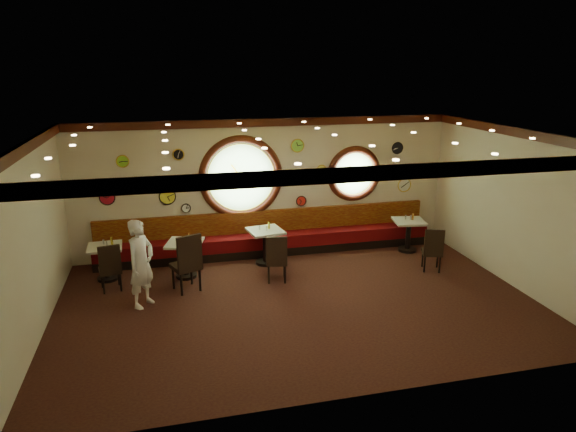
# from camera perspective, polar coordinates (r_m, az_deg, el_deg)

# --- Properties ---
(floor) EXTENTS (9.00, 6.00, 0.00)m
(floor) POSITION_cam_1_polar(r_m,az_deg,el_deg) (9.97, 1.10, -9.57)
(floor) COLOR black
(floor) RESTS_ON ground
(ceiling) EXTENTS (9.00, 6.00, 0.02)m
(ceiling) POSITION_cam_1_polar(r_m,az_deg,el_deg) (9.04, 1.21, 8.97)
(ceiling) COLOR gold
(ceiling) RESTS_ON wall_back
(wall_back) EXTENTS (9.00, 0.02, 3.20)m
(wall_back) POSITION_cam_1_polar(r_m,az_deg,el_deg) (12.21, -2.43, 3.31)
(wall_back) COLOR beige
(wall_back) RESTS_ON floor
(wall_front) EXTENTS (9.00, 0.02, 3.20)m
(wall_front) POSITION_cam_1_polar(r_m,az_deg,el_deg) (6.71, 7.73, -8.18)
(wall_front) COLOR beige
(wall_front) RESTS_ON floor
(wall_left) EXTENTS (0.02, 6.00, 3.20)m
(wall_left) POSITION_cam_1_polar(r_m,az_deg,el_deg) (9.36, -26.58, -2.61)
(wall_left) COLOR beige
(wall_left) RESTS_ON floor
(wall_right) EXTENTS (0.02, 6.00, 3.20)m
(wall_right) POSITION_cam_1_polar(r_m,az_deg,el_deg) (11.35, 23.70, 0.89)
(wall_right) COLOR beige
(wall_right) RESTS_ON floor
(molding_back) EXTENTS (9.00, 0.10, 0.18)m
(molding_back) POSITION_cam_1_polar(r_m,az_deg,el_deg) (11.90, -2.47, 10.35)
(molding_back) COLOR #3A130A
(molding_back) RESTS_ON wall_back
(molding_front) EXTENTS (9.00, 0.10, 0.18)m
(molding_front) POSITION_cam_1_polar(r_m,az_deg,el_deg) (6.28, 8.10, 4.63)
(molding_front) COLOR #3A130A
(molding_front) RESTS_ON wall_back
(molding_left) EXTENTS (0.10, 6.00, 0.18)m
(molding_left) POSITION_cam_1_polar(r_m,az_deg,el_deg) (9.02, -27.50, 6.53)
(molding_left) COLOR #3A130A
(molding_left) RESTS_ON wall_back
(molding_right) EXTENTS (0.10, 6.00, 0.18)m
(molding_right) POSITION_cam_1_polar(r_m,az_deg,el_deg) (11.05, 24.40, 8.43)
(molding_right) COLOR #3A130A
(molding_right) RESTS_ON wall_back
(banquette_base) EXTENTS (8.00, 0.55, 0.20)m
(banquette_base) POSITION_cam_1_polar(r_m,az_deg,el_deg) (12.38, -2.09, -3.76)
(banquette_base) COLOR black
(banquette_base) RESTS_ON floor
(banquette_seat) EXTENTS (8.00, 0.55, 0.30)m
(banquette_seat) POSITION_cam_1_polar(r_m,az_deg,el_deg) (12.29, -2.10, -2.67)
(banquette_seat) COLOR #55070B
(banquette_seat) RESTS_ON banquette_base
(banquette_back) EXTENTS (8.00, 0.10, 0.55)m
(banquette_back) POSITION_cam_1_polar(r_m,az_deg,el_deg) (12.37, -2.33, -0.59)
(banquette_back) COLOR #5E0D07
(banquette_back) RESTS_ON wall_back
(porthole_left_glass) EXTENTS (1.66, 0.02, 1.66)m
(porthole_left_glass) POSITION_cam_1_polar(r_m,az_deg,el_deg) (12.05, -5.25, 4.30)
(porthole_left_glass) COLOR #8BC777
(porthole_left_glass) RESTS_ON wall_back
(porthole_left_frame) EXTENTS (1.98, 0.18, 1.98)m
(porthole_left_frame) POSITION_cam_1_polar(r_m,az_deg,el_deg) (12.03, -5.24, 4.28)
(porthole_left_frame) COLOR #3A130A
(porthole_left_frame) RESTS_ON wall_back
(porthole_left_ring) EXTENTS (1.61, 0.03, 1.61)m
(porthole_left_ring) POSITION_cam_1_polar(r_m,az_deg,el_deg) (12.00, -5.22, 4.25)
(porthole_left_ring) COLOR gold
(porthole_left_ring) RESTS_ON wall_back
(porthole_right_glass) EXTENTS (1.10, 0.02, 1.10)m
(porthole_right_glass) POSITION_cam_1_polar(r_m,az_deg,el_deg) (12.76, 7.33, 4.68)
(porthole_right_glass) COLOR #8BC777
(porthole_right_glass) RESTS_ON wall_back
(porthole_right_frame) EXTENTS (1.38, 0.18, 1.38)m
(porthole_right_frame) POSITION_cam_1_polar(r_m,az_deg,el_deg) (12.74, 7.36, 4.67)
(porthole_right_frame) COLOR #3A130A
(porthole_right_frame) RESTS_ON wall_back
(porthole_right_ring) EXTENTS (1.09, 0.03, 1.09)m
(porthole_right_ring) POSITION_cam_1_polar(r_m,az_deg,el_deg) (12.71, 7.41, 4.64)
(porthole_right_ring) COLOR gold
(porthole_right_ring) RESTS_ON wall_back
(wall_clock_0) EXTENTS (0.36, 0.03, 0.36)m
(wall_clock_0) POSITION_cam_1_polar(r_m,az_deg,el_deg) (11.97, -13.25, 2.12)
(wall_clock_0) COLOR yellow
(wall_clock_0) RESTS_ON wall_back
(wall_clock_1) EXTENTS (0.30, 0.03, 0.30)m
(wall_clock_1) POSITION_cam_1_polar(r_m,az_deg,el_deg) (12.15, 1.06, 7.82)
(wall_clock_1) COLOR #8CDD45
(wall_clock_1) RESTS_ON wall_back
(wall_clock_2) EXTENTS (0.26, 0.03, 0.26)m
(wall_clock_2) POSITION_cam_1_polar(r_m,az_deg,el_deg) (11.83, -17.90, 5.81)
(wall_clock_2) COLOR #80CB28
(wall_clock_2) RESTS_ON wall_back
(wall_clock_3) EXTENTS (0.24, 0.03, 0.24)m
(wall_clock_3) POSITION_cam_1_polar(r_m,az_deg,el_deg) (12.45, 1.47, 1.69)
(wall_clock_3) COLOR red
(wall_clock_3) RESTS_ON wall_back
(wall_clock_4) EXTENTS (0.24, 0.03, 0.24)m
(wall_clock_4) POSITION_cam_1_polar(r_m,az_deg,el_deg) (11.78, -12.09, 6.70)
(wall_clock_4) COLOR black
(wall_clock_4) RESTS_ON wall_back
(wall_clock_5) EXTENTS (0.28, 0.03, 0.28)m
(wall_clock_5) POSITION_cam_1_polar(r_m,az_deg,el_deg) (13.05, 12.05, 7.40)
(wall_clock_5) COLOR black
(wall_clock_5) RESTS_ON wall_back
(wall_clock_6) EXTENTS (0.32, 0.03, 0.32)m
(wall_clock_6) POSITION_cam_1_polar(r_m,az_deg,el_deg) (12.03, -19.46, 1.93)
(wall_clock_6) COLOR red
(wall_clock_6) RESTS_ON wall_back
(wall_clock_7) EXTENTS (0.20, 0.03, 0.20)m
(wall_clock_7) POSITION_cam_1_polar(r_m,az_deg,el_deg) (12.06, -11.26, 0.87)
(wall_clock_7) COLOR white
(wall_clock_7) RESTS_ON wall_back
(wall_clock_8) EXTENTS (0.34, 0.03, 0.34)m
(wall_clock_8) POSITION_cam_1_polar(r_m,az_deg,el_deg) (13.33, 12.78, 3.38)
(wall_clock_8) COLOR silver
(wall_clock_8) RESTS_ON wall_back
(wall_clock_9) EXTENTS (0.22, 0.03, 0.22)m
(wall_clock_9) POSITION_cam_1_polar(r_m,az_deg,el_deg) (12.42, 3.73, 5.17)
(wall_clock_9) COLOR #F1EE50
(wall_clock_9) RESTS_ON wall_back
(table_a) EXTENTS (0.72, 0.72, 0.75)m
(table_a) POSITION_cam_1_polar(r_m,az_deg,el_deg) (11.44, -19.57, -4.46)
(table_a) COLOR black
(table_a) RESTS_ON floor
(table_b) EXTENTS (0.89, 0.89, 0.79)m
(table_b) POSITION_cam_1_polar(r_m,az_deg,el_deg) (11.13, -11.35, -4.26)
(table_b) COLOR black
(table_b) RESTS_ON floor
(table_c) EXTENTS (0.84, 0.84, 0.81)m
(table_c) POSITION_cam_1_polar(r_m,az_deg,el_deg) (11.64, -2.51, -2.94)
(table_c) COLOR black
(table_c) RESTS_ON floor
(table_d) EXTENTS (0.82, 0.82, 0.78)m
(table_d) POSITION_cam_1_polar(r_m,az_deg,el_deg) (12.77, 13.24, -1.70)
(table_d) COLOR black
(table_d) RESTS_ON floor
(chair_a) EXTENTS (0.49, 0.49, 0.62)m
(chair_a) POSITION_cam_1_polar(r_m,az_deg,el_deg) (10.80, -19.18, -5.13)
(chair_a) COLOR black
(chair_a) RESTS_ON floor
(chair_b) EXTENTS (0.66, 0.66, 0.75)m
(chair_b) POSITION_cam_1_polar(r_m,az_deg,el_deg) (10.34, -11.09, -4.74)
(chair_b) COLOR black
(chair_b) RESTS_ON floor
(chair_c) EXTENTS (0.50, 0.50, 0.64)m
(chair_c) POSITION_cam_1_polar(r_m,az_deg,el_deg) (10.62, -1.26, -4.44)
(chair_c) COLOR black
(chair_c) RESTS_ON floor
(chair_d) EXTENTS (0.53, 0.53, 0.61)m
(chair_d) POSITION_cam_1_polar(r_m,az_deg,el_deg) (11.61, 15.81, -3.36)
(chair_d) COLOR black
(chair_d) RESTS_ON floor
(condiment_a_salt) EXTENTS (0.04, 0.04, 0.11)m
(condiment_a_salt) POSITION_cam_1_polar(r_m,az_deg,el_deg) (11.44, -19.81, -2.73)
(condiment_a_salt) COLOR #BAB9BE
(condiment_a_salt) RESTS_ON table_a
(condiment_b_salt) EXTENTS (0.04, 0.04, 0.11)m
(condiment_b_salt) POSITION_cam_1_polar(r_m,az_deg,el_deg) (11.02, -11.64, -2.57)
(condiment_b_salt) COLOR silver
(condiment_b_salt) RESTS_ON table_b
(condiment_c_salt) EXTENTS (0.03, 0.03, 0.09)m
(condiment_c_salt) POSITION_cam_1_polar(r_m,az_deg,el_deg) (11.55, -3.18, -1.32)
(condiment_c_salt) COLOR silver
(condiment_c_salt) RESTS_ON table_c
(condiment_d_salt) EXTENTS (0.04, 0.04, 0.11)m
(condiment_d_salt) POSITION_cam_1_polar(r_m,az_deg,el_deg) (12.71, 12.93, -0.14)
(condiment_d_salt) COLOR silver
(condiment_d_salt) RESTS_ON table_d
(condiment_a_pepper) EXTENTS (0.03, 0.03, 0.09)m
(condiment_a_pepper) POSITION_cam_1_polar(r_m,az_deg,el_deg) (11.35, -19.51, -2.89)
(condiment_a_pepper) COLOR #B8B8BC
(condiment_a_pepper) RESTS_ON table_a
(condiment_b_pepper) EXTENTS (0.04, 0.04, 0.11)m
(condiment_b_pepper) POSITION_cam_1_polar(r_m,az_deg,el_deg) (11.03, -11.24, -2.53)
(condiment_b_pepper) COLOR silver
(condiment_b_pepper) RESTS_ON table_b
(condiment_c_pepper) EXTENTS (0.03, 0.03, 0.09)m
(condiment_c_pepper) POSITION_cam_1_polar(r_m,az_deg,el_deg) (11.48, -2.39, -1.41)
(condiment_c_pepper) COLOR silver
(condiment_c_pepper) RESTS_ON table_c
(condiment_d_pepper) EXTENTS (0.04, 0.04, 0.11)m
(condiment_d_pepper) POSITION_cam_1_polar(r_m,az_deg,el_deg) (12.71, 13.51, -0.16)
(condiment_d_pepper) COLOR silver
(condiment_d_pepper) RESTS_ON table_d
(condiment_a_bottle) EXTENTS (0.05, 0.05, 0.16)m
(condiment_a_bottle) POSITION_cam_1_polar(r_m,az_deg,el_deg) (11.37, -18.99, -2.62)
(condiment_a_bottle) COLOR yellow
(condiment_a_bottle) RESTS_ON table_a
(condiment_b_bottle) EXTENTS (0.05, 0.05, 0.16)m
(condiment_b_bottle) POSITION_cam_1_polar(r_m,az_deg,el_deg) (11.08, -10.92, -2.28)
(condiment_b_bottle) COLOR orange
(condiment_b_bottle) RESTS_ON table_b
(condiment_c_bottle) EXTENTS (0.05, 0.05, 0.17)m
(condiment_c_bottle) POSITION_cam_1_polar(r_m,az_deg,el_deg) (11.60, -2.14, -1.02)
(condiment_c_bottle) COLOR gold
(condiment_c_bottle) RESTS_ON table_c
(condiment_d_bottle) EXTENTS (0.05, 0.05, 0.16)m
(condiment_d_bottle) POSITION_cam_1_polar(r_m,az_deg,el_deg) (12.72, 13.70, -0.06)
(condiment_d_bottle) COLOR orange
(condiment_d_bottle) RESTS_ON table_d
(waiter) EXTENTS (0.70, 0.73, 1.69)m
(waiter) POSITION_cam_1_polar(r_m,az_deg,el_deg) (9.91, -16.00, -5.09)
(waiter) COLOR white
(waiter) RESTS_ON floor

